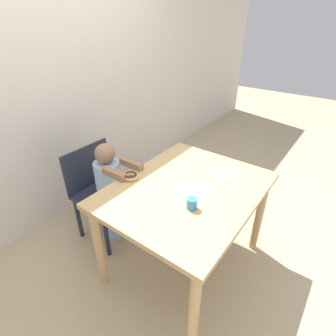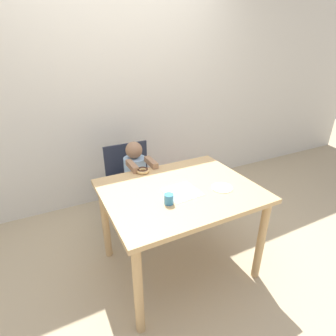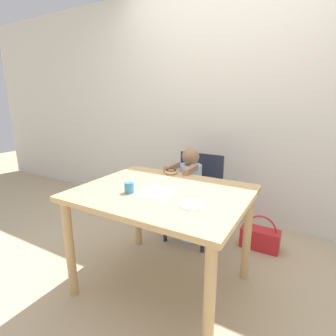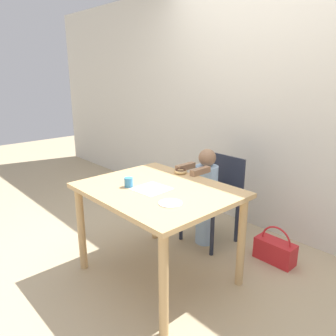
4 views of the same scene
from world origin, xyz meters
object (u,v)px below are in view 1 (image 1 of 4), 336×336
at_px(chair, 101,190).
at_px(donut, 131,176).
at_px(child_figure, 111,193).
at_px(handbag, 144,187).
at_px(cup, 192,203).

bearing_deg(chair, donut, -94.98).
distance_m(child_figure, handbag, 0.75).
xyz_separation_m(donut, cup, (-0.02, -0.52, 0.02)).
height_order(handbag, cup, cup).
bearing_deg(donut, cup, -92.40).
xyz_separation_m(child_figure, handbag, (0.63, 0.20, -0.37)).
bearing_deg(child_figure, chair, 90.00).
bearing_deg(donut, chair, 85.02).
relative_size(chair, child_figure, 0.89).
relative_size(handbag, cup, 4.76).
height_order(donut, cup, cup).
bearing_deg(chair, handbag, 7.24).
bearing_deg(chair, child_figure, -90.00).
bearing_deg(cup, handbag, 55.97).
distance_m(child_figure, donut, 0.41).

